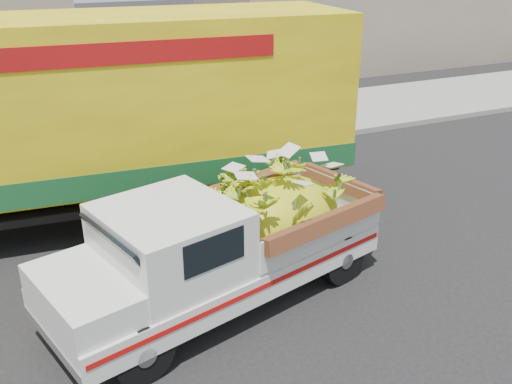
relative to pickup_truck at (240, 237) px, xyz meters
name	(u,v)px	position (x,y,z in m)	size (l,w,h in m)	color
ground	(165,348)	(-1.44, -0.82, -0.94)	(100.00, 100.00, 0.00)	black
curb	(81,172)	(-1.44, 5.95, -0.87)	(60.00, 0.25, 0.15)	gray
sidewalk	(68,146)	(-1.44, 8.05, -0.87)	(60.00, 4.00, 0.14)	gray
pickup_truck	(240,237)	(0.00, 0.00, 0.00)	(5.29, 3.04, 1.75)	black
semi_trailer	(21,119)	(-2.59, 3.50, 1.18)	(12.04, 3.57, 3.80)	black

